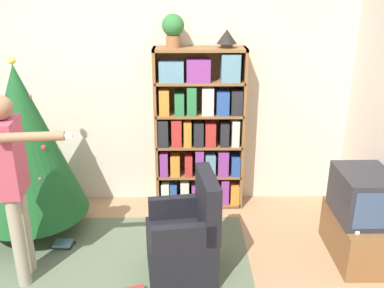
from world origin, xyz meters
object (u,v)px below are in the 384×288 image
(standing_person, at_px, (13,177))
(armchair, at_px, (186,241))
(table_lamp, at_px, (227,37))
(christmas_tree, at_px, (24,143))
(potted_plant, at_px, (173,28))
(bookshelf, at_px, (199,133))
(television, at_px, (363,195))

(standing_person, bearing_deg, armchair, 86.67)
(table_lamp, bearing_deg, christmas_tree, -164.62)
(christmas_tree, height_order, potted_plant, potted_plant)
(bookshelf, relative_size, table_lamp, 8.83)
(bookshelf, distance_m, table_lamp, 1.04)
(television, height_order, armchair, armchair)
(bookshelf, xyz_separation_m, potted_plant, (-0.27, 0.01, 1.09))
(standing_person, relative_size, table_lamp, 8.06)
(christmas_tree, distance_m, standing_person, 0.77)
(christmas_tree, relative_size, armchair, 1.92)
(armchair, xyz_separation_m, standing_person, (-1.35, -0.04, 0.63))
(armchair, bearing_deg, television, 89.91)
(bookshelf, relative_size, potted_plant, 5.37)
(television, height_order, table_lamp, table_lamp)
(bookshelf, distance_m, standing_person, 1.98)
(bookshelf, xyz_separation_m, table_lamp, (0.27, 0.01, 1.00))
(standing_person, height_order, potted_plant, potted_plant)
(bookshelf, xyz_separation_m, christmas_tree, (-1.68, -0.53, 0.09))
(bookshelf, relative_size, christmas_tree, 1.00)
(potted_plant, bearing_deg, standing_person, -134.03)
(bookshelf, relative_size, television, 3.08)
(television, bearing_deg, christmas_tree, 171.06)
(television, bearing_deg, potted_plant, 148.61)
(christmas_tree, height_order, standing_person, christmas_tree)
(television, distance_m, table_lamp, 1.97)
(television, relative_size, standing_person, 0.36)
(standing_person, xyz_separation_m, potted_plant, (1.24, 1.28, 1.00))
(christmas_tree, distance_m, table_lamp, 2.22)
(christmas_tree, xyz_separation_m, standing_person, (0.18, -0.75, -0.00))
(television, xyz_separation_m, standing_person, (-2.91, -0.26, 0.32))
(armchair, bearing_deg, bookshelf, 164.90)
(potted_plant, bearing_deg, christmas_tree, -159.25)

